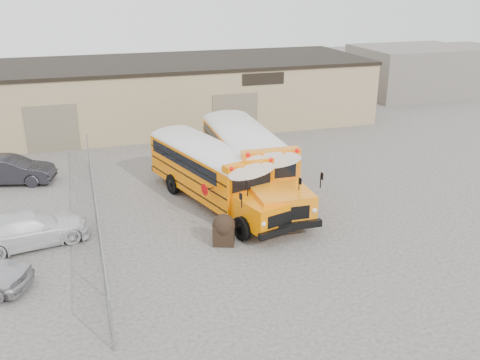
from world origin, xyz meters
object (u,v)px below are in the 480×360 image
object	(u,v)px
school_bus_left	(158,139)
car_white	(29,229)
school_bus_right	(218,124)
car_dark	(10,170)
tarp_bundle	(224,229)

from	to	relation	value
school_bus_left	car_white	world-z (taller)	school_bus_left
school_bus_right	car_dark	distance (m)	12.24
school_bus_left	tarp_bundle	xyz separation A→B (m)	(1.06, -10.29, -1.04)
school_bus_left	car_dark	size ratio (longest dim) A/B	2.30
school_bus_right	car_white	bearing A→B (deg)	-137.38
car_white	tarp_bundle	bearing A→B (deg)	-118.79
car_white	car_dark	xyz separation A→B (m)	(-1.36, 7.82, 0.04)
tarp_bundle	car_dark	world-z (taller)	car_dark
school_bus_left	school_bus_right	distance (m)	4.40
tarp_bundle	car_white	xyz separation A→B (m)	(-7.69, 2.25, 0.03)
school_bus_left	car_white	xyz separation A→B (m)	(-6.63, -8.04, -1.01)
school_bus_right	tarp_bundle	xyz separation A→B (m)	(-2.97, -12.06, -1.21)
car_white	car_dark	bearing A→B (deg)	-2.60
car_white	car_dark	distance (m)	7.93
school_bus_right	car_white	xyz separation A→B (m)	(-10.66, -9.81, -1.17)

